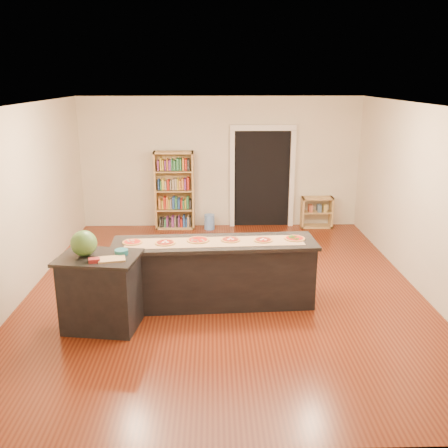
{
  "coord_description": "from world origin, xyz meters",
  "views": [
    {
      "loc": [
        -0.17,
        -7.17,
        3.18
      ],
      "look_at": [
        0.0,
        0.2,
        1.0
      ],
      "focal_mm": 40.0,
      "sensor_mm": 36.0,
      "label": 1
    }
  ],
  "objects_px": {
    "bookshelf": "(174,191)",
    "watermelon": "(84,243)",
    "low_shelf": "(317,212)",
    "waste_bin": "(209,222)",
    "kitchen_island": "(215,273)",
    "side_counter": "(101,292)"
  },
  "relations": [
    {
      "from": "waste_bin",
      "to": "side_counter",
      "type": "bearing_deg",
      "value": -107.47
    },
    {
      "from": "side_counter",
      "to": "bookshelf",
      "type": "distance_m",
      "value": 4.54
    },
    {
      "from": "side_counter",
      "to": "low_shelf",
      "type": "distance_m",
      "value": 5.84
    },
    {
      "from": "low_shelf",
      "to": "watermelon",
      "type": "xyz_separation_m",
      "value": [
        -3.9,
        -4.47,
        0.82
      ]
    },
    {
      "from": "kitchen_island",
      "to": "waste_bin",
      "type": "relative_size",
      "value": 8.91
    },
    {
      "from": "bookshelf",
      "to": "watermelon",
      "type": "xyz_separation_m",
      "value": [
        -0.81,
        -4.46,
        0.32
      ]
    },
    {
      "from": "bookshelf",
      "to": "watermelon",
      "type": "bearing_deg",
      "value": -100.31
    },
    {
      "from": "bookshelf",
      "to": "side_counter",
      "type": "bearing_deg",
      "value": -98.09
    },
    {
      "from": "waste_bin",
      "to": "bookshelf",
      "type": "bearing_deg",
      "value": 173.03
    },
    {
      "from": "kitchen_island",
      "to": "side_counter",
      "type": "bearing_deg",
      "value": -158.34
    },
    {
      "from": "kitchen_island",
      "to": "low_shelf",
      "type": "height_order",
      "value": "kitchen_island"
    },
    {
      "from": "kitchen_island",
      "to": "watermelon",
      "type": "distance_m",
      "value": 1.91
    },
    {
      "from": "kitchen_island",
      "to": "side_counter",
      "type": "distance_m",
      "value": 1.63
    },
    {
      "from": "waste_bin",
      "to": "watermelon",
      "type": "distance_m",
      "value": 4.75
    },
    {
      "from": "bookshelf",
      "to": "watermelon",
      "type": "height_order",
      "value": "bookshelf"
    },
    {
      "from": "kitchen_island",
      "to": "low_shelf",
      "type": "bearing_deg",
      "value": 56.31
    },
    {
      "from": "watermelon",
      "to": "kitchen_island",
      "type": "bearing_deg",
      "value": 21.81
    },
    {
      "from": "low_shelf",
      "to": "waste_bin",
      "type": "bearing_deg",
      "value": -177.67
    },
    {
      "from": "kitchen_island",
      "to": "waste_bin",
      "type": "bearing_deg",
      "value": 88.42
    },
    {
      "from": "side_counter",
      "to": "bookshelf",
      "type": "bearing_deg",
      "value": 90.23
    },
    {
      "from": "bookshelf",
      "to": "waste_bin",
      "type": "distance_m",
      "value": 1.01
    },
    {
      "from": "kitchen_island",
      "to": "low_shelf",
      "type": "distance_m",
      "value": 4.42
    }
  ]
}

